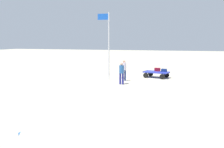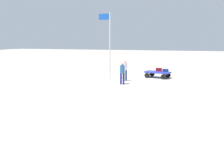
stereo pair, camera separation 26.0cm
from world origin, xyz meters
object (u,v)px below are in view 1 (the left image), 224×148
Objects in this scene: suitcase_navy at (164,70)px; luggage_cart at (156,73)px; worker_trailing at (124,68)px; worker_lead at (122,72)px; suitcase_dark at (157,70)px; flagpole at (108,41)px.

luggage_cart is at bearing 7.10° from suitcase_navy.
luggage_cart is at bearing -133.53° from worker_trailing.
suitcase_dark is at bearing -115.98° from worker_lead.
worker_lead is (2.11, 4.33, 0.26)m from suitcase_dark.
luggage_cart is 0.43× the size of flagpole.
suitcase_navy is 3.85m from worker_trailing.
suitcase_dark is 0.64m from suitcase_navy.
flagpole is at bearing 37.20° from suitcase_dark.
suitcase_navy is 4.92m from worker_lead.
flagpole is at bearing 3.65° from worker_trailing.
worker_trailing reaches higher than worker_lead.
luggage_cart is 4.41× the size of suitcase_dark.
worker_lead is (2.04, 4.01, 0.53)m from luggage_cart.
flagpole is (3.61, 2.47, 2.74)m from luggage_cart.
suitcase_navy is 5.57m from flagpole.
worker_trailing is (2.34, 2.71, 0.31)m from suitcase_dark.
flagpole reaches higher than worker_lead.
flagpole is (1.57, -1.54, 2.21)m from worker_lead.
worker_lead is (2.71, 4.09, 0.28)m from suitcase_navy.
suitcase_navy is 0.09× the size of flagpole.
worker_lead reaches higher than suitcase_dark.
suitcase_dark is 5.24m from flagpole.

